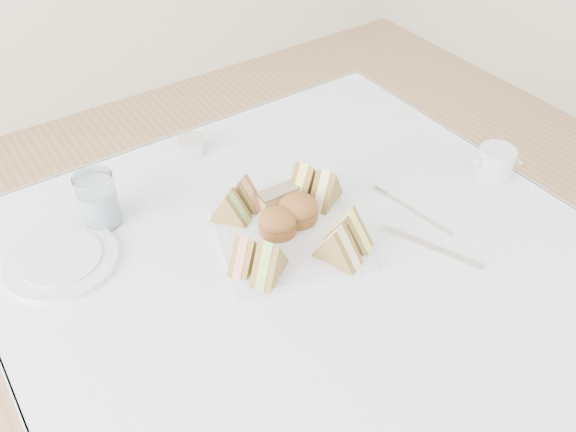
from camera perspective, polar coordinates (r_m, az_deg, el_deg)
table at (r=1.37m, az=2.05°, el=-15.71°), size 0.90×0.90×0.74m
tablecloth at (r=1.07m, az=2.52°, el=-4.79°), size 1.02×1.02×0.01m
serving_plate at (r=1.12m, az=0.00°, el=-1.69°), size 0.32×0.32×0.01m
sandwich_fl_a at (r=1.03m, az=-3.97°, el=-3.28°), size 0.08×0.07×0.07m
sandwich_fl_b at (r=1.01m, az=-1.80°, el=-4.01°), size 0.09×0.08×0.07m
sandwich_fr_a at (r=1.07m, az=5.70°, el=-1.11°), size 0.08×0.09×0.08m
sandwich_fr_b at (r=1.04m, az=4.69°, el=-2.59°), size 0.07×0.09×0.08m
sandwich_bl_a at (r=1.12m, az=-5.45°, el=0.93°), size 0.08×0.08×0.07m
sandwich_bl_b at (r=1.15m, az=-4.24°, el=2.22°), size 0.07×0.08×0.07m
sandwich_br_a at (r=1.16m, az=3.55°, el=2.77°), size 0.09×0.08×0.08m
sandwich_br_b at (r=1.17m, az=1.55°, el=3.42°), size 0.09×0.07×0.08m
scone_left at (r=1.10m, az=-0.97°, el=-0.60°), size 0.09×0.09×0.05m
scone_right at (r=1.12m, az=0.93°, el=0.63°), size 0.09×0.09×0.05m
pastry_slice at (r=1.16m, az=-0.88°, el=1.73°), size 0.08×0.03×0.04m
side_plate at (r=1.14m, az=-20.43°, el=-3.89°), size 0.24×0.24×0.01m
water_glass at (r=1.17m, az=-17.37°, el=1.46°), size 0.09×0.09×0.11m
tea_strainer at (r=1.34m, az=-9.01°, el=6.45°), size 0.07×0.07×0.03m
knife at (r=1.13m, az=13.29°, el=-2.86°), size 0.09×0.18×0.00m
fork at (r=1.19m, az=12.11°, el=0.13°), size 0.03×0.16×0.00m
creamer_jug at (r=1.31m, az=18.82°, el=4.74°), size 0.09×0.09×0.06m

